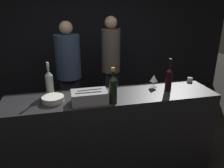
{
  "coord_description": "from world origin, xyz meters",
  "views": [
    {
      "loc": [
        -0.5,
        -1.84,
        1.92
      ],
      "look_at": [
        0.0,
        0.29,
        1.12
      ],
      "focal_mm": 35.0,
      "sensor_mm": 36.0,
      "label": 1
    }
  ],
  "objects_px": {
    "bowl_white": "(53,99)",
    "person_in_hoodie": "(69,68)",
    "wine_glass": "(154,79)",
    "candle_votive": "(190,80)",
    "white_wine_bottle": "(49,82)",
    "person_blond_tee": "(111,61)",
    "ice_bin_with_bottles": "(89,96)",
    "champagne_bottle": "(113,88)",
    "red_wine_bottle_black_foil": "(169,78)"
  },
  "relations": [
    {
      "from": "wine_glass",
      "to": "person_blond_tee",
      "type": "bearing_deg",
      "value": 98.17
    },
    {
      "from": "person_blond_tee",
      "to": "champagne_bottle",
      "type": "bearing_deg",
      "value": -90.17
    },
    {
      "from": "ice_bin_with_bottles",
      "to": "bowl_white",
      "type": "xyz_separation_m",
      "value": [
        -0.35,
        0.1,
        -0.04
      ]
    },
    {
      "from": "candle_votive",
      "to": "white_wine_bottle",
      "type": "bearing_deg",
      "value": -179.65
    },
    {
      "from": "champagne_bottle",
      "to": "person_blond_tee",
      "type": "xyz_separation_m",
      "value": [
        0.37,
        1.72,
        -0.17
      ]
    },
    {
      "from": "candle_votive",
      "to": "red_wine_bottle_black_foil",
      "type": "height_order",
      "value": "red_wine_bottle_black_foil"
    },
    {
      "from": "person_in_hoodie",
      "to": "white_wine_bottle",
      "type": "bearing_deg",
      "value": -64.2
    },
    {
      "from": "ice_bin_with_bottles",
      "to": "white_wine_bottle",
      "type": "bearing_deg",
      "value": 140.1
    },
    {
      "from": "wine_glass",
      "to": "bowl_white",
      "type": "bearing_deg",
      "value": -172.07
    },
    {
      "from": "ice_bin_with_bottles",
      "to": "candle_votive",
      "type": "xyz_separation_m",
      "value": [
        1.32,
        0.33,
        -0.04
      ]
    },
    {
      "from": "white_wine_bottle",
      "to": "person_blond_tee",
      "type": "xyz_separation_m",
      "value": [
        0.98,
        1.33,
        -0.15
      ]
    },
    {
      "from": "bowl_white",
      "to": "person_in_hoodie",
      "type": "distance_m",
      "value": 1.48
    },
    {
      "from": "white_wine_bottle",
      "to": "red_wine_bottle_black_foil",
      "type": "xyz_separation_m",
      "value": [
        1.29,
        -0.21,
        0.01
      ]
    },
    {
      "from": "white_wine_bottle",
      "to": "champagne_bottle",
      "type": "bearing_deg",
      "value": -32.34
    },
    {
      "from": "ice_bin_with_bottles",
      "to": "red_wine_bottle_black_foil",
      "type": "relative_size",
      "value": 0.96
    },
    {
      "from": "wine_glass",
      "to": "candle_votive",
      "type": "xyz_separation_m",
      "value": [
        0.52,
        0.07,
        -0.08
      ]
    },
    {
      "from": "wine_glass",
      "to": "candle_votive",
      "type": "distance_m",
      "value": 0.53
    },
    {
      "from": "ice_bin_with_bottles",
      "to": "person_in_hoodie",
      "type": "xyz_separation_m",
      "value": [
        -0.14,
        1.57,
        -0.14
      ]
    },
    {
      "from": "champagne_bottle",
      "to": "ice_bin_with_bottles",
      "type": "bearing_deg",
      "value": 164.19
    },
    {
      "from": "candle_votive",
      "to": "ice_bin_with_bottles",
      "type": "bearing_deg",
      "value": -165.76
    },
    {
      "from": "champagne_bottle",
      "to": "person_in_hoodie",
      "type": "relative_size",
      "value": 0.21
    },
    {
      "from": "wine_glass",
      "to": "white_wine_bottle",
      "type": "xyz_separation_m",
      "value": [
        -1.18,
        0.06,
        0.03
      ]
    },
    {
      "from": "ice_bin_with_bottles",
      "to": "candle_votive",
      "type": "relative_size",
      "value": 5.38
    },
    {
      "from": "wine_glass",
      "to": "person_in_hoodie",
      "type": "relative_size",
      "value": 0.09
    },
    {
      "from": "ice_bin_with_bottles",
      "to": "person_blond_tee",
      "type": "xyz_separation_m",
      "value": [
        0.6,
        1.65,
        -0.08
      ]
    },
    {
      "from": "bowl_white",
      "to": "red_wine_bottle_black_foil",
      "type": "xyz_separation_m",
      "value": [
        1.26,
        0.01,
        0.12
      ]
    },
    {
      "from": "ice_bin_with_bottles",
      "to": "wine_glass",
      "type": "bearing_deg",
      "value": 18.39
    },
    {
      "from": "bowl_white",
      "to": "white_wine_bottle",
      "type": "xyz_separation_m",
      "value": [
        -0.03,
        0.22,
        0.11
      ]
    },
    {
      "from": "bowl_white",
      "to": "person_in_hoodie",
      "type": "xyz_separation_m",
      "value": [
        0.21,
        1.46,
        -0.1
      ]
    },
    {
      "from": "person_blond_tee",
      "to": "candle_votive",
      "type": "bearing_deg",
      "value": -49.16
    },
    {
      "from": "candle_votive",
      "to": "white_wine_bottle",
      "type": "distance_m",
      "value": 1.71
    },
    {
      "from": "candle_votive",
      "to": "champagne_bottle",
      "type": "height_order",
      "value": "champagne_bottle"
    },
    {
      "from": "candle_votive",
      "to": "champagne_bottle",
      "type": "relative_size",
      "value": 0.18
    },
    {
      "from": "red_wine_bottle_black_foil",
      "to": "wine_glass",
      "type": "bearing_deg",
      "value": 127.15
    },
    {
      "from": "white_wine_bottle",
      "to": "red_wine_bottle_black_foil",
      "type": "distance_m",
      "value": 1.31
    },
    {
      "from": "ice_bin_with_bottles",
      "to": "wine_glass",
      "type": "distance_m",
      "value": 0.84
    },
    {
      "from": "ice_bin_with_bottles",
      "to": "person_in_hoodie",
      "type": "bearing_deg",
      "value": 95.13
    },
    {
      "from": "bowl_white",
      "to": "white_wine_bottle",
      "type": "relative_size",
      "value": 0.62
    },
    {
      "from": "white_wine_bottle",
      "to": "person_blond_tee",
      "type": "distance_m",
      "value": 1.66
    },
    {
      "from": "bowl_white",
      "to": "wine_glass",
      "type": "xyz_separation_m",
      "value": [
        1.15,
        0.16,
        0.07
      ]
    },
    {
      "from": "person_in_hoodie",
      "to": "person_blond_tee",
      "type": "height_order",
      "value": "person_blond_tee"
    },
    {
      "from": "bowl_white",
      "to": "candle_votive",
      "type": "height_order",
      "value": "bowl_white"
    },
    {
      "from": "ice_bin_with_bottles",
      "to": "champagne_bottle",
      "type": "relative_size",
      "value": 0.98
    },
    {
      "from": "red_wine_bottle_black_foil",
      "to": "champagne_bottle",
      "type": "height_order",
      "value": "red_wine_bottle_black_foil"
    },
    {
      "from": "person_blond_tee",
      "to": "red_wine_bottle_black_foil",
      "type": "bearing_deg",
      "value": -66.51
    },
    {
      "from": "champagne_bottle",
      "to": "wine_glass",
      "type": "bearing_deg",
      "value": 29.91
    },
    {
      "from": "bowl_white",
      "to": "white_wine_bottle",
      "type": "height_order",
      "value": "white_wine_bottle"
    },
    {
      "from": "white_wine_bottle",
      "to": "person_in_hoodie",
      "type": "height_order",
      "value": "person_in_hoodie"
    },
    {
      "from": "candle_votive",
      "to": "red_wine_bottle_black_foil",
      "type": "xyz_separation_m",
      "value": [
        -0.41,
        -0.22,
        0.12
      ]
    },
    {
      "from": "red_wine_bottle_black_foil",
      "to": "person_blond_tee",
      "type": "bearing_deg",
      "value": 101.45
    }
  ]
}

